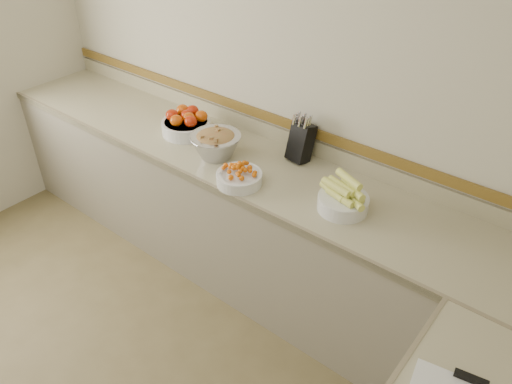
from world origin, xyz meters
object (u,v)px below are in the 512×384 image
Objects in this scene: tomato_bowl at (186,123)px; rhubarb_bowl at (216,143)px; knife_block at (301,141)px; cherry_tomato_bowl at (239,176)px; corn_bowl at (343,199)px.

rhubarb_bowl reaches higher than tomato_bowl.
knife_block is 1.17× the size of cherry_tomato_bowl.
knife_block is 1.04× the size of corn_bowl.
knife_block is 0.94× the size of tomato_bowl.
corn_bowl is at bearing 0.83° from rhubarb_bowl.
knife_block is at bearing 13.88° from tomato_bowl.
cherry_tomato_bowl is at bearing -24.63° from rhubarb_bowl.
corn_bowl is at bearing -31.33° from knife_block.
tomato_bowl is at bearing 164.05° from rhubarb_bowl.
rhubarb_bowl is (0.35, -0.10, 0.02)m from tomato_bowl.
tomato_bowl is 0.70m from cherry_tomato_bowl.
rhubarb_bowl is at bearing 155.37° from cherry_tomato_bowl.
knife_block reaches higher than rhubarb_bowl.
knife_block is 0.51m from rhubarb_bowl.
tomato_bowl is at bearing 175.86° from corn_bowl.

